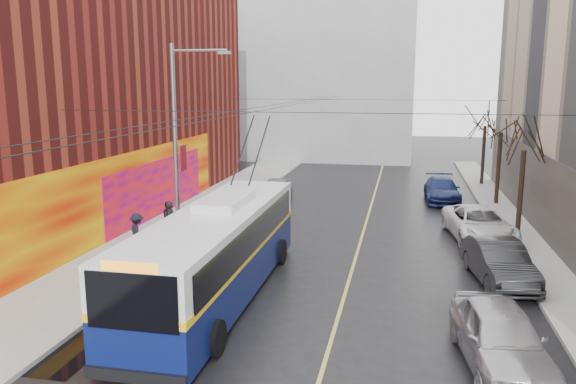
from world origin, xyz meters
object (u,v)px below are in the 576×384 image
at_px(streetlight_pole, 179,143).
at_px(following_car, 275,191).
at_px(parked_car_c, 479,224).
at_px(parked_car_a, 500,337).
at_px(parked_car_d, 442,190).
at_px(pedestrian_b, 170,219).
at_px(parked_car_b, 499,262).
at_px(tree_mid, 502,119).
at_px(trolleybus, 217,251).
at_px(tree_far, 486,115).
at_px(pedestrian_c, 137,232).
at_px(tree_near, 525,134).
at_px(pedestrian_a, 171,221).

bearing_deg(streetlight_pole, following_car, 81.56).
bearing_deg(parked_car_c, parked_car_a, -103.18).
relative_size(parked_car_d, following_car, 1.14).
bearing_deg(pedestrian_b, parked_car_b, -78.73).
distance_m(tree_mid, parked_car_b, 15.10).
height_order(trolleybus, parked_car_d, trolleybus).
height_order(tree_mid, trolleybus, tree_mid).
height_order(parked_car_c, pedestrian_b, pedestrian_b).
bearing_deg(parked_car_c, tree_mid, 67.66).
height_order(tree_far, pedestrian_b, tree_far).
relative_size(parked_car_d, pedestrian_b, 2.99).
relative_size(following_car, pedestrian_c, 2.65).
bearing_deg(tree_mid, tree_near, -90.00).
distance_m(parked_car_a, pedestrian_c, 15.65).
bearing_deg(tree_far, pedestrian_b, -132.24).
bearing_deg(pedestrian_c, trolleybus, -173.65).
xyz_separation_m(parked_car_a, parked_car_d, (-0.22, 21.69, -0.09)).
relative_size(parked_car_a, pedestrian_b, 2.86).
xyz_separation_m(trolleybus, parked_car_a, (8.84, -3.14, -0.83)).
bearing_deg(parked_car_a, parked_car_c, 78.39).
relative_size(tree_mid, parked_car_b, 1.40).
xyz_separation_m(streetlight_pole, pedestrian_b, (-1.37, 1.81, -3.84)).
relative_size(parked_car_b, parked_car_c, 0.85).
bearing_deg(pedestrian_a, parked_car_d, -47.83).
bearing_deg(streetlight_pole, parked_car_b, -5.60).
distance_m(streetlight_pole, trolleybus, 6.71).
bearing_deg(parked_car_a, tree_near, 70.80).
bearing_deg(tree_far, parked_car_d, -116.77).
distance_m(pedestrian_b, pedestrian_c, 2.66).
bearing_deg(parked_car_c, pedestrian_a, -174.81).
distance_m(tree_mid, pedestrian_c, 22.22).
xyz_separation_m(streetlight_pole, tree_near, (15.14, 6.00, 0.13)).
bearing_deg(parked_car_a, trolleybus, 153.22).
distance_m(streetlight_pole, parked_car_a, 15.12).
xyz_separation_m(following_car, pedestrian_a, (-2.66, -9.88, 0.30)).
bearing_deg(parked_car_a, following_car, 111.64).
xyz_separation_m(tree_mid, parked_car_c, (-2.00, -8.29, -4.47)).
height_order(parked_car_b, following_car, parked_car_b).
bearing_deg(pedestrian_c, tree_mid, -95.45).
bearing_deg(following_car, tree_near, -22.55).
bearing_deg(parked_car_b, parked_car_d, 85.22).
xyz_separation_m(parked_car_c, pedestrian_c, (-14.86, -5.53, 0.22)).
bearing_deg(following_car, pedestrian_b, -110.09).
height_order(tree_near, parked_car_b, tree_near).
bearing_deg(tree_near, parked_car_a, -101.98).
bearing_deg(streetlight_pole, pedestrian_c, -154.50).
bearing_deg(parked_car_a, tree_far, 76.72).
height_order(tree_far, pedestrian_c, tree_far).
distance_m(tree_far, parked_car_b, 21.82).
height_order(tree_near, parked_car_a, tree_near).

